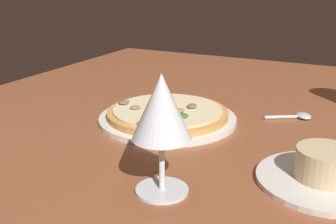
{
  "coord_description": "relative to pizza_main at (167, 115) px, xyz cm",
  "views": [
    {
      "loc": [
        64.15,
        31.88,
        32.13
      ],
      "look_at": [
        -2.92,
        -1.55,
        7.0
      ],
      "focal_mm": 44.48,
      "sensor_mm": 36.0,
      "label": 1
    }
  ],
  "objects": [
    {
      "name": "dining_table",
      "position": [
        5.79,
        3.12,
        -3.22
      ],
      "size": [
        150.0,
        110.0,
        4.0
      ],
      "primitive_type": "cube",
      "color": "brown",
      "rests_on": "ground"
    },
    {
      "name": "pizza_main",
      "position": [
        0.0,
        0.0,
        0.0
      ],
      "size": [
        27.31,
        27.31,
        3.39
      ],
      "color": "silver",
      "rests_on": "dining_table"
    },
    {
      "name": "wine_glass_near",
      "position": [
        25.53,
        11.95,
        10.25
      ],
      "size": [
        7.8,
        7.8,
        16.42
      ],
      "color": "silver",
      "rests_on": "dining_table"
    },
    {
      "name": "spoon",
      "position": [
        -13.48,
        23.12,
        -0.76
      ],
      "size": [
        6.98,
        9.36,
        1.0
      ],
      "color": "silver",
      "rests_on": "dining_table"
    },
    {
      "name": "ramekin_on_saucer",
      "position": [
        13.25,
        31.19,
        0.5
      ],
      "size": [
        18.76,
        18.76,
        5.14
      ],
      "color": "silver",
      "rests_on": "dining_table"
    }
  ]
}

